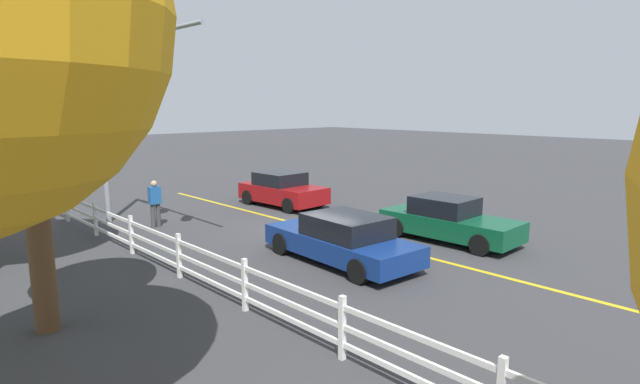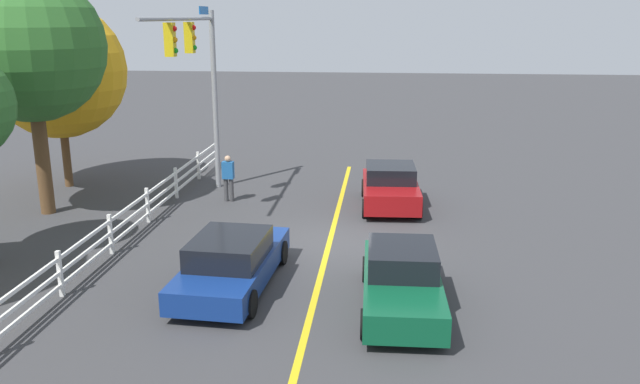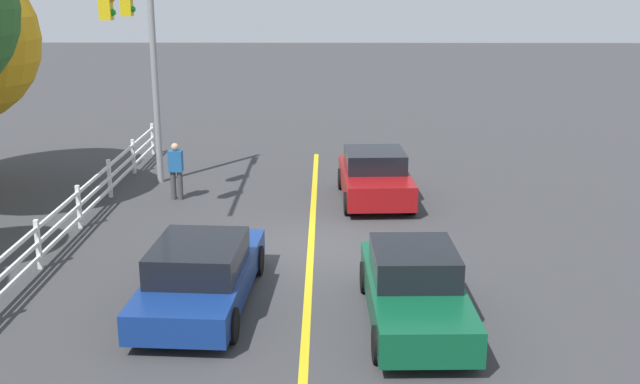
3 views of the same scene
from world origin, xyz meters
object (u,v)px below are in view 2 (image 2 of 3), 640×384
at_px(car_0, 402,280).
at_px(tree_4, 57,70).
at_px(car_1, 232,262).
at_px(pedestrian, 228,176).
at_px(car_2, 390,187).
at_px(tree_1, 29,48).

relative_size(car_0, tree_4, 0.63).
xyz_separation_m(car_1, pedestrian, (7.49, 1.92, 0.27)).
height_order(car_2, pedestrian, pedestrian).
distance_m(car_0, car_2, 8.19).
bearing_deg(car_0, pedestrian, -145.04).
height_order(car_0, car_2, car_2).
bearing_deg(tree_4, tree_1, -164.02).
bearing_deg(car_2, tree_1, -82.94).
distance_m(pedestrian, tree_4, 7.84).
bearing_deg(car_1, tree_4, 47.68).
relative_size(car_0, tree_1, 0.56).
bearing_deg(car_1, pedestrian, 17.76).
distance_m(tree_1, tree_4, 3.77).
xyz_separation_m(car_0, pedestrian, (8.23, 6.06, 0.26)).
distance_m(pedestrian, tree_1, 7.68).
bearing_deg(tree_4, pedestrian, -102.08).
distance_m(car_1, pedestrian, 7.74).
bearing_deg(car_1, car_0, -96.71).
xyz_separation_m(car_2, tree_4, (1.50, 12.62, 3.83)).
height_order(car_0, tree_4, tree_4).
relative_size(car_1, pedestrian, 2.89).
relative_size(car_2, pedestrian, 2.37).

